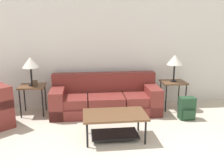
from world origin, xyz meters
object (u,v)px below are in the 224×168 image
side_table_left (32,89)px  backpack (187,109)px  couch (105,99)px  table_lamp_left (30,63)px  coffee_table (115,120)px  table_lamp_right (175,60)px  side_table_right (173,84)px

side_table_left → backpack: side_table_left is taller
couch → backpack: bearing=-21.1°
table_lamp_left → coffee_table: bearing=-40.8°
table_lamp_left → backpack: size_ratio=1.31×
table_lamp_right → side_table_right: bearing=-90.0°
couch → table_lamp_right: 1.75m
side_table_right → table_lamp_right: 0.55m
table_lamp_right → backpack: 1.11m
side_table_left → backpack: 3.24m
couch → coffee_table: size_ratio=2.20×
side_table_left → side_table_right: bearing=0.0°
coffee_table → backpack: size_ratio=2.30×
side_table_left → table_lamp_left: table_lamp_left is taller
couch → table_lamp_left: (-1.54, 0.04, 0.82)m
table_lamp_left → backpack: (3.15, -0.66, -0.89)m
side_table_right → table_lamp_left: table_lamp_left is taller
couch → side_table_right: 1.57m
couch → table_lamp_left: size_ratio=3.86×
table_lamp_left → table_lamp_right: 3.09m
table_lamp_left → side_table_left: bearing=-45.0°
couch → backpack: size_ratio=5.06×
side_table_left → table_lamp_left: (-0.00, 0.00, 0.55)m
table_lamp_right → table_lamp_left: bearing=180.0°
couch → side_table_left: couch is taller
couch → side_table_left: (-1.54, 0.04, 0.27)m
couch → coffee_table: (0.04, -1.33, 0.04)m
backpack → side_table_right: bearing=95.7°
table_lamp_left → couch: bearing=-1.5°
couch → backpack: (1.61, -0.62, -0.07)m
coffee_table → table_lamp_left: (-1.58, 1.37, 0.78)m
side_table_left → table_lamp_left: size_ratio=1.06×
side_table_right → backpack: side_table_right is taller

